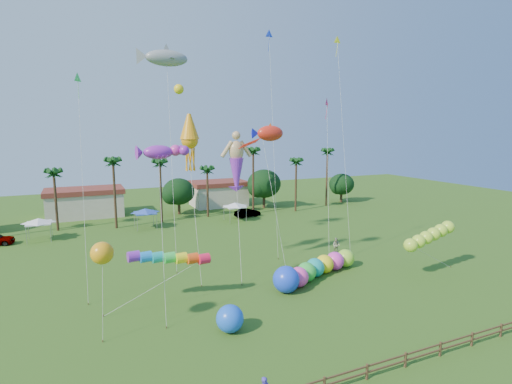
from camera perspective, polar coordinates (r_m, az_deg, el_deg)
name	(u,v)px	position (r m, az deg, el deg)	size (l,w,h in m)	color
ground	(312,333)	(31.12, 8.05, -19.33)	(160.00, 160.00, 0.00)	#285116
tree_line	(194,190)	(70.31, -8.78, 0.28)	(69.46, 8.91, 11.00)	#3A2819
buildings_row	(150,200)	(75.07, -14.88, -1.13)	(35.00, 7.00, 4.00)	beige
tent_row	(146,211)	(61.21, -15.46, -2.66)	(31.00, 4.00, 0.60)	white
fence	(367,370)	(26.65, 15.59, -23.29)	(36.12, 0.12, 1.00)	brown
car_b	(247,213)	(67.85, -1.24, -2.97)	(1.55, 4.43, 1.46)	#4C4C54
spectator_b	(336,245)	(49.35, 11.39, -7.49)	(0.88, 0.69, 1.81)	#9B9A81
caterpillar_inflatable	(313,269)	(40.50, 8.16, -10.89)	(11.71, 6.00, 2.45)	#FF43B1
blue_ball	(230,319)	(30.63, -3.75, -17.60)	(2.04, 2.04, 2.04)	blue
rainbow_tube	(185,261)	(34.79, -10.15, -9.73)	(10.07, 1.32, 4.11)	#F81B45
green_worm	(411,245)	(42.50, 21.23, -7.10)	(10.25, 3.57, 4.21)	#B0E633
orange_ball_kite	(102,253)	(29.76, -21.13, -8.15)	(1.70, 1.70, 7.05)	orange
merman_kite	(236,166)	(41.12, -2.81, 3.75)	(2.65, 5.50, 13.99)	tan
fish_kite	(270,133)	(41.07, 2.05, 8.37)	(4.37, 5.16, 15.19)	red
shark_kite	(167,58)	(47.85, -12.64, 18.16)	(6.69, 8.97, 23.68)	gray
squid_kite	(190,140)	(40.57, -9.45, 7.30)	(2.44, 5.66, 16.36)	orange
lobster_kite	(158,152)	(32.05, -13.77, 5.54)	(4.41, 4.92, 13.73)	purple
delta_kite_red	(327,106)	(46.16, 10.10, 11.98)	(1.92, 3.77, 18.20)	#F21A54
delta_kite_yellow	(338,47)	(50.79, 11.59, 19.69)	(1.11, 4.31, 25.59)	yellow
delta_kite_green	(78,85)	(38.47, -24.09, 13.84)	(0.85, 3.93, 19.53)	#36E660
delta_kite_blue	(269,41)	(48.02, 1.93, 20.76)	(1.11, 3.43, 25.82)	blue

